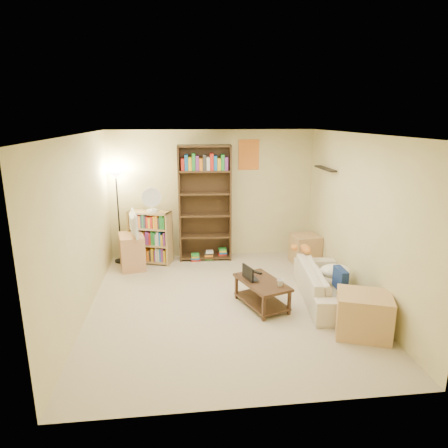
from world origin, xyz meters
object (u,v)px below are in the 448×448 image
(coffee_table, at_px, (262,290))
(tv_stand, at_px, (132,251))
(short_bookshelf, at_px, (151,237))
(tabby_cat, at_px, (304,249))
(side_table, at_px, (305,249))
(laptop, at_px, (255,278))
(television, at_px, (130,224))
(end_cabinet, at_px, (363,315))
(tall_bookshelf, at_px, (205,201))
(floor_lamp, at_px, (117,190))
(sofa, at_px, (326,284))
(desk_fan, at_px, (152,200))
(mug, at_px, (280,283))

(coffee_table, xyz_separation_m, tv_stand, (-2.07, 1.82, 0.07))
(short_bookshelf, bearing_deg, tv_stand, -123.47)
(tabby_cat, distance_m, side_table, 0.98)
(laptop, xyz_separation_m, side_table, (1.28, 1.59, -0.13))
(television, height_order, end_cabinet, television)
(tall_bookshelf, relative_size, floor_lamp, 1.26)
(sofa, bearing_deg, side_table, 0.58)
(short_bookshelf, bearing_deg, desk_fan, -20.63)
(mug, xyz_separation_m, television, (-2.29, 2.03, 0.40))
(short_bookshelf, bearing_deg, tabby_cat, -6.48)
(tv_stand, xyz_separation_m, floor_lamp, (-0.25, 0.37, 1.09))
(television, bearing_deg, tall_bookshelf, -87.92)
(mug, bearing_deg, short_bookshelf, 130.61)
(end_cabinet, bearing_deg, laptop, 139.62)
(television, bearing_deg, tabby_cat, -120.50)
(desk_fan, distance_m, floor_lamp, 0.68)
(laptop, distance_m, mug, 0.43)
(sofa, bearing_deg, television, 67.69)
(end_cabinet, bearing_deg, mug, 141.27)
(tv_stand, bearing_deg, coffee_table, -53.05)
(mug, xyz_separation_m, end_cabinet, (0.91, -0.73, -0.17))
(laptop, relative_size, side_table, 0.54)
(sofa, height_order, laptop, sofa)
(laptop, relative_size, floor_lamp, 0.17)
(mug, bearing_deg, desk_fan, 130.38)
(mug, height_order, side_table, side_table)
(tall_bookshelf, bearing_deg, tv_stand, -162.97)
(end_cabinet, bearing_deg, television, 139.22)
(coffee_table, distance_m, television, 2.82)
(short_bookshelf, bearing_deg, end_cabinet, -27.18)
(tabby_cat, bearing_deg, side_table, 69.90)
(sofa, relative_size, laptop, 6.14)
(side_table, bearing_deg, end_cabinet, -91.53)
(floor_lamp, bearing_deg, sofa, -31.93)
(television, height_order, side_table, television)
(tv_stand, bearing_deg, end_cabinet, -52.42)
(sofa, xyz_separation_m, desk_fan, (-2.71, 1.92, 0.98))
(laptop, relative_size, desk_fan, 0.66)
(desk_fan, relative_size, floor_lamp, 0.26)
(laptop, xyz_separation_m, end_cabinet, (1.21, -1.03, -0.13))
(tabby_cat, relative_size, coffee_table, 0.41)
(desk_fan, distance_m, side_table, 3.05)
(sofa, xyz_separation_m, floor_lamp, (-3.35, 2.09, 1.14))
(tv_stand, height_order, tall_bookshelf, tall_bookshelf)
(tv_stand, bearing_deg, television, 78.36)
(side_table, xyz_separation_m, end_cabinet, (-0.07, -2.62, -0.00))
(tall_bookshelf, bearing_deg, desk_fan, -169.10)
(tv_stand, xyz_separation_m, tall_bookshelf, (1.39, 0.34, 0.86))
(tabby_cat, relative_size, end_cabinet, 0.62)
(tv_stand, relative_size, end_cabinet, 0.96)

